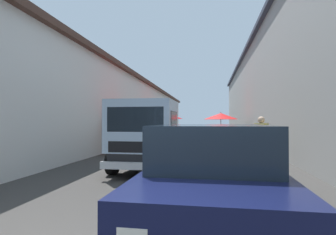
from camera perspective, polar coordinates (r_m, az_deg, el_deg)
The scene contains 10 objects.
ground at distance 16.05m, azimuth 4.91°, elevation -6.20°, with size 90.00×90.00×0.00m, color #3D3A38.
building_left_whitewash at distance 20.08m, azimuth -16.17°, elevation 1.62°, with size 49.80×7.50×4.68m.
building_right_concrete at distance 19.37m, azimuth 27.83°, elevation 5.40°, with size 49.80×7.50×7.12m.
fruit_stall_near_left at distance 21.62m, azimuth -0.11°, elevation -0.19°, with size 2.46×2.46×2.26m.
fruit_stall_mid_lane at distance 13.82m, azimuth -7.96°, elevation 0.07°, with size 2.88×2.88×2.19m.
fruit_stall_far_left at distance 21.34m, azimuth 10.85°, elevation -0.19°, with size 2.60×2.60×2.22m.
hatchback_car at distance 4.06m, azimuth 9.34°, elevation -11.65°, with size 3.94×1.98×1.45m.
delivery_truck at distance 8.36m, azimuth -3.99°, elevation -3.99°, with size 4.96×2.05×2.08m.
vendor_by_crates at distance 9.89m, azimuth 18.71°, elevation -3.86°, with size 0.57×0.42×1.67m.
parked_scooter at distance 17.85m, azimuth -5.21°, elevation -4.21°, with size 1.65×0.64×1.14m.
Camera 1 is at (-2.45, -1.07, 1.50)m, focal length 29.52 mm.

